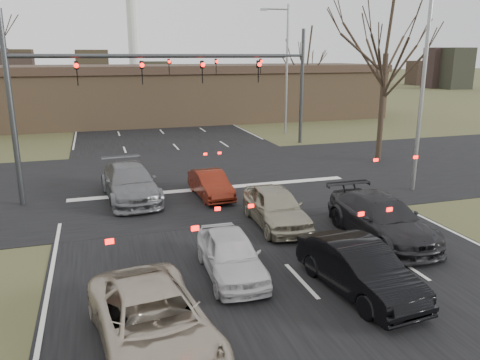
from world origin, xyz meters
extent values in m
plane|color=#444726|center=(0.00, 0.00, 0.00)|extent=(360.00, 360.00, 0.00)
cube|color=black|center=(0.00, 60.00, 0.01)|extent=(14.00, 300.00, 0.02)
cube|color=black|center=(0.00, 15.00, 0.01)|extent=(200.00, 14.00, 0.02)
cube|color=brown|center=(2.00, 38.00, 2.30)|extent=(42.00, 10.00, 4.60)
cube|color=#38281E|center=(2.00, 38.00, 4.95)|extent=(42.40, 10.40, 0.70)
cylinder|color=silver|center=(6.00, 120.00, 17.00)|extent=(3.20, 3.20, 34.00)
cylinder|color=#383A3D|center=(-8.50, 13.00, 4.00)|extent=(0.24, 0.24, 8.00)
cylinder|color=#383A3D|center=(-2.50, 13.00, 6.20)|extent=(12.00, 0.18, 0.18)
imported|color=black|center=(-5.83, 13.00, 5.50)|extent=(0.16, 0.20, 1.00)
imported|color=black|center=(-3.17, 13.00, 5.50)|extent=(0.16, 0.20, 1.00)
imported|color=black|center=(-0.50, 13.00, 5.50)|extent=(0.16, 0.20, 1.00)
imported|color=black|center=(2.17, 13.00, 5.50)|extent=(0.16, 0.20, 1.00)
cylinder|color=#383A3D|center=(9.00, 23.00, 4.00)|extent=(0.24, 0.24, 8.00)
cylinder|color=#383A3D|center=(3.50, 23.00, 6.20)|extent=(11.00, 0.18, 0.18)
imported|color=black|center=(5.86, 23.00, 5.50)|extent=(0.16, 0.20, 1.00)
imported|color=black|center=(2.71, 23.00, 5.50)|extent=(0.16, 0.20, 1.00)
imported|color=black|center=(-0.43, 23.00, 5.50)|extent=(0.16, 0.20, 1.00)
cylinder|color=gray|center=(9.00, 10.00, 5.00)|extent=(0.18, 0.18, 10.00)
cylinder|color=gray|center=(9.50, 27.00, 5.00)|extent=(0.18, 0.18, 10.00)
cylinder|color=gray|center=(8.50, 27.00, 9.60)|extent=(2.00, 0.12, 0.12)
cube|color=gray|center=(7.50, 27.00, 9.55)|extent=(0.50, 0.25, 0.15)
cylinder|color=black|center=(11.00, 16.00, 3.16)|extent=(0.32, 0.32, 6.33)
cylinder|color=black|center=(15.00, 35.00, 2.48)|extent=(0.32, 0.32, 4.95)
imported|color=#B5A792|center=(-4.40, 1.00, 0.69)|extent=(2.86, 5.19, 1.38)
imported|color=silver|center=(-1.80, 3.99, 0.65)|extent=(1.68, 3.89, 1.31)
imported|color=black|center=(1.21, 1.99, 0.70)|extent=(1.91, 4.37, 1.40)
imported|color=black|center=(4.00, 5.15, 0.75)|extent=(2.17, 5.18, 1.49)
imported|color=slate|center=(-4.00, 12.50, 0.77)|extent=(2.58, 5.47, 1.54)
imported|color=#601A0D|center=(-0.50, 11.77, 0.59)|extent=(1.45, 3.66, 1.18)
imported|color=#9C967E|center=(0.98, 7.49, 0.73)|extent=(1.88, 4.34, 1.46)
camera|label=1|loc=(-5.27, -8.05, 6.25)|focal=35.00mm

